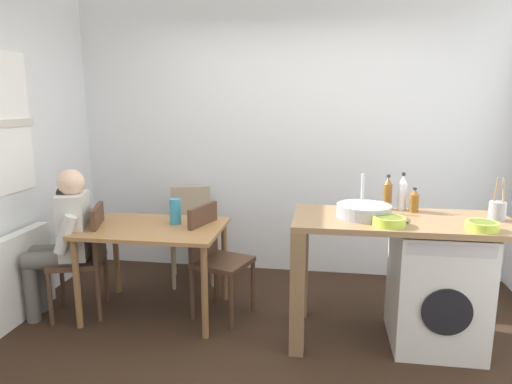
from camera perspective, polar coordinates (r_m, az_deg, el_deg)
name	(u,v)px	position (r m, az deg, el deg)	size (l,w,h in m)	color
ground_plane	(265,361)	(3.24, 1.15, -20.59)	(5.46, 5.46, 0.00)	black
wall_back	(289,139)	(4.51, 4.17, 6.69)	(4.60, 0.10, 2.70)	silver
radiator	(17,278)	(4.08, -27.99, -9.56)	(0.10, 0.80, 0.70)	white
dining_table	(154,238)	(3.72, -12.77, -5.69)	(1.10, 0.76, 0.74)	#9E7042
chair_person_seat	(87,254)	(3.93, -20.64, -7.32)	(0.50, 0.50, 0.90)	#4C3323
chair_opposite	(215,254)	(3.69, -5.24, -7.82)	(0.50, 0.50, 0.90)	#4C3323
chair_spare_by_wall	(192,228)	(4.43, -8.14, -4.56)	(0.50, 0.50, 0.90)	gray
seated_person	(64,235)	(3.92, -23.12, -5.05)	(0.56, 0.54, 1.20)	#595651
kitchen_counter	(370,239)	(3.31, 14.20, -5.78)	(1.50, 0.68, 0.92)	olive
washing_machine	(436,287)	(3.49, 21.82, -11.10)	(0.60, 0.61, 0.86)	silver
sink_basin	(364,211)	(3.25, 13.47, -2.33)	(0.38, 0.38, 0.09)	#9EA0A5
tap	(362,193)	(3.40, 13.30, -0.06)	(0.02, 0.02, 0.28)	#B2B2B7
bottle_tall_green	(388,194)	(3.52, 16.30, -0.20)	(0.07, 0.07, 0.26)	brown
bottle_squat_brown	(402,193)	(3.52, 18.03, -0.14)	(0.06, 0.06, 0.28)	silver
bottle_clear_small	(414,201)	(3.50, 19.36, -1.09)	(0.07, 0.07, 0.18)	brown
mixing_bowl	(389,221)	(3.08, 16.47, -3.50)	(0.21, 0.21, 0.06)	#A8C63D
utensil_crock	(497,210)	(3.48, 28.21, -2.06)	(0.11, 0.11, 0.30)	gray
colander	(482,225)	(3.19, 26.67, -3.79)	(0.20, 0.20, 0.06)	#A8C63D
vase	(175,211)	(3.71, -10.18, -2.43)	(0.09, 0.09, 0.21)	teal
scissors	(397,221)	(3.19, 17.39, -3.57)	(0.15, 0.06, 0.01)	#B2B2B7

